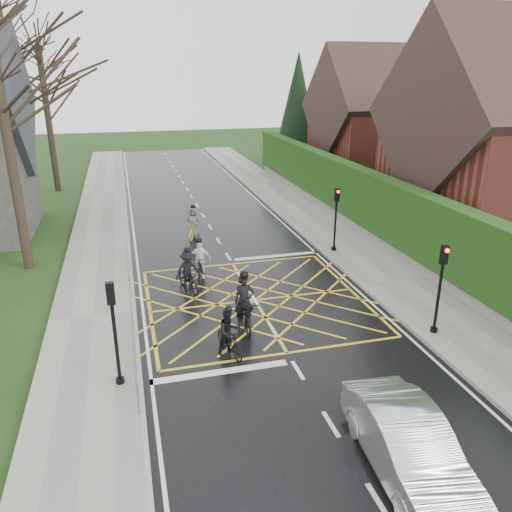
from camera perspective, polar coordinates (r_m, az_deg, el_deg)
name	(u,v)px	position (r m, az deg, el deg)	size (l,w,h in m)	color
ground	(255,300)	(19.43, -0.13, -5.08)	(120.00, 120.00, 0.00)	#1A3110
road	(255,300)	(19.43, -0.13, -5.07)	(9.00, 80.00, 0.01)	black
sidewalk_right	(394,283)	(21.59, 15.48, -2.95)	(3.00, 80.00, 0.15)	gray
sidewalk_left	(93,317)	(18.94, -18.09, -6.65)	(3.00, 80.00, 0.15)	gray
stone_wall	(367,231)	(27.22, 12.53, 2.79)	(0.50, 38.00, 0.70)	slate
hedge	(369,199)	(26.76, 12.82, 6.36)	(0.90, 38.00, 2.80)	#13370F
house_far	(382,127)	(40.10, 14.25, 14.09)	(9.80, 8.80, 10.30)	maroon
conifer	(297,112)	(45.70, 4.76, 16.12)	(4.60, 4.60, 10.00)	black
tree_mid	(7,65)	(31.45, -26.58, 18.90)	(10.08, 10.08, 12.48)	black
tree_far	(44,89)	(39.27, -23.06, 17.18)	(8.40, 8.40, 10.40)	black
railing_south	(134,343)	(15.45, -13.81, -9.65)	(0.05, 5.04, 1.03)	slate
railing_north	(128,257)	(22.29, -14.47, -0.14)	(0.05, 6.04, 1.03)	slate
traffic_light_ne	(336,220)	(24.17, 9.08, 4.05)	(0.24, 0.31, 3.21)	black
traffic_light_se	(439,291)	(17.30, 20.22, -3.73)	(0.24, 0.31, 3.21)	black
traffic_light_sw	(115,335)	(14.17, -15.80, -8.69)	(0.24, 0.31, 3.21)	black
cyclist_rear	(245,309)	(17.21, -1.30, -6.13)	(0.88, 2.18, 2.08)	black
cyclist_back	(229,336)	(15.72, -3.08, -9.15)	(0.89, 1.69, 1.64)	black
cyclist_mid	(188,275)	(20.26, -7.75, -2.13)	(1.21, 1.98, 1.82)	black
cyclist_front	(200,264)	(21.36, -6.42, -0.86)	(1.03, 1.86, 1.80)	black
cyclist_lead	(194,226)	(26.67, -7.11, 3.38)	(1.28, 1.95, 1.80)	yellow
car	(409,447)	(12.03, 17.06, -20.11)	(1.53, 4.40, 1.45)	silver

